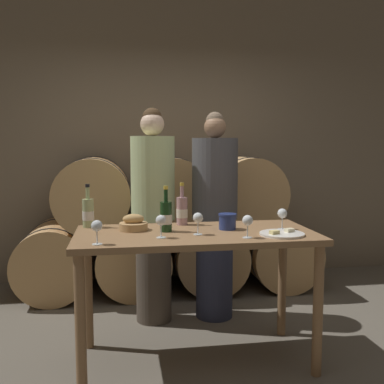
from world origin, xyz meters
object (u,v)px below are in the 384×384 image
Objects in this scene: tasting_table at (196,250)px; wine_glass_right at (248,221)px; wine_bottle_rose at (182,211)px; person_left at (153,214)px; wine_glass_far_right at (282,214)px; wine_bottle_white at (88,213)px; bread_basket at (133,224)px; blue_crock at (227,221)px; wine_glass_far_left at (97,227)px; wine_glass_center at (198,219)px; wine_bottle_red at (166,216)px; wine_glass_left at (161,221)px; cheese_plate at (282,234)px; person_right at (215,215)px.

wine_glass_right is (0.29, -0.23, 0.23)m from tasting_table.
wine_bottle_rose is at bearing 100.17° from tasting_table.
wine_glass_right is at bearing -39.27° from tasting_table.
person_left is 1.12m from wine_glass_far_right.
wine_bottle_white is 2.11× the size of wine_glass_right.
wine_bottle_rose is 2.12× the size of wine_glass_far_right.
blue_crock is at bearing -6.22° from bread_basket.
wine_glass_center is at bearing 16.70° from wine_glass_far_left.
wine_glass_left is (-0.05, -0.20, 0.00)m from wine_bottle_red.
wine_glass_center and wine_glass_far_right have the same top height.
wine_glass_center is at bearing -35.81° from wine_bottle_red.
wine_glass_right reaches higher than blue_crock.
wine_bottle_rose is at bearing 156.24° from wine_glass_far_right.
cheese_plate is at bearing -10.20° from wine_glass_center.
tasting_table is 0.90× the size of person_left.
wine_bottle_red is 2.12× the size of wine_glass_far_right.
wine_bottle_rose is at bearing -69.76° from person_left.
wine_glass_far_left is at bearing -177.38° from wine_glass_right.
wine_bottle_red is 1.00× the size of wine_bottle_white.
wine_glass_left reaches higher than tasting_table.
wine_glass_left is at bearing 18.36° from wine_glass_far_left.
person_right is 1.06m from wine_glass_left.
wine_glass_left is 1.00× the size of wine_glass_center.
wine_bottle_rose is (0.66, -0.00, 0.00)m from wine_bottle_white.
cheese_plate is at bearing -18.47° from bread_basket.
wine_glass_center is at bearing 169.80° from cheese_plate.
person_left reaches higher than wine_bottle_rose.
wine_glass_right is (0.06, -0.29, 0.05)m from blue_crock.
wine_bottle_white is 0.35m from bread_basket.
wine_bottle_red is (-0.48, -0.71, 0.12)m from person_right.
wine_bottle_white reaches higher than wine_glass_right.
person_left is 1.11m from wine_glass_far_left.
wine_bottle_rose reaches higher than wine_glass_left.
wine_glass_left is (0.16, -0.28, 0.06)m from bread_basket.
person_left reaches higher than person_right.
wine_glass_far_right is at bearing 36.93° from wine_glass_right.
wine_glass_right reaches higher than cheese_plate.
person_left reaches higher than bread_basket.
wine_glass_far_left is (-0.85, -0.33, 0.05)m from blue_crock.
bread_basket is at bearing 151.82° from wine_glass_center.
person_right is (0.51, -0.00, -0.02)m from person_left.
wine_glass_center is (0.40, -0.22, 0.06)m from bread_basket.
person_left is 12.24× the size of wine_glass_left.
wine_bottle_red reaches higher than wine_glass_far_right.
person_right is at bearing 71.14° from wine_glass_center.
wine_bottle_white is 0.80m from wine_glass_center.
wine_bottle_rose is at bearing 66.32° from wine_glass_left.
bread_basket reaches higher than blue_crock.
person_right is 0.97m from cheese_plate.
blue_crock is 0.39m from cheese_plate.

